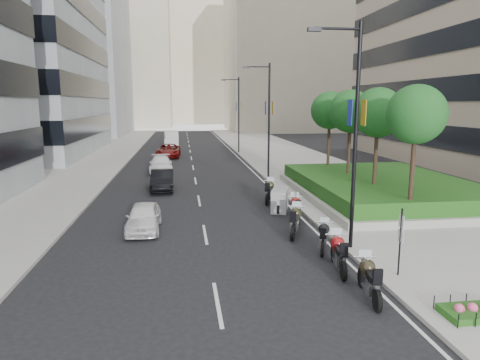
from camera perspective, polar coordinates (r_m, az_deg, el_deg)
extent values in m
plane|color=black|center=(16.34, 1.45, -11.20)|extent=(160.00, 160.00, 0.00)
cube|color=#9E9B93|center=(46.82, 6.53, 2.90)|extent=(10.00, 100.00, 0.15)
cube|color=#9E9B93|center=(46.40, -19.53, 2.32)|extent=(8.00, 100.00, 0.15)
cube|color=silver|center=(45.83, 0.08, 2.72)|extent=(0.12, 100.00, 0.01)
cube|color=silver|center=(45.42, -6.44, 2.59)|extent=(0.12, 100.00, 0.01)
cube|color=gray|center=(88.18, -22.64, 15.32)|extent=(22.00, 26.00, 30.00)
cube|color=#B7AD93|center=(98.85, 7.00, 17.11)|extent=(28.00, 24.00, 36.00)
cube|color=#B7AD93|center=(116.59, -15.89, 15.25)|extent=(26.00, 24.00, 34.00)
cube|color=#B7AD93|center=(135.72, -6.00, 15.65)|extent=(30.00, 24.00, 38.00)
cube|color=#9C9B91|center=(28.50, 18.37, -1.69)|extent=(10.00, 14.00, 0.40)
cube|color=#1E3D11|center=(28.39, 18.44, -0.50)|extent=(9.40, 13.40, 0.80)
cube|color=#1E3D11|center=(14.06, 29.22, -15.14)|extent=(2.00, 1.00, 0.20)
cylinder|color=#332319|center=(22.21, 21.94, 0.62)|extent=(0.22, 0.22, 4.00)
sphere|color=#184D20|center=(21.95, 22.44, 8.10)|extent=(2.80, 2.80, 2.80)
cylinder|color=#332319|center=(25.72, 17.58, 2.09)|extent=(0.22, 0.22, 4.00)
sphere|color=#184D20|center=(25.49, 17.93, 8.56)|extent=(2.80, 2.80, 2.80)
cylinder|color=#332319|center=(29.35, 14.27, 3.21)|extent=(0.22, 0.22, 4.00)
sphere|color=#184D20|center=(29.16, 14.53, 8.87)|extent=(2.80, 2.80, 2.80)
cylinder|color=#332319|center=(33.07, 11.70, 4.06)|extent=(0.22, 0.22, 4.00)
sphere|color=#184D20|center=(32.90, 11.89, 9.09)|extent=(2.80, 2.80, 2.80)
cylinder|color=black|center=(17.44, 15.13, 5.04)|extent=(0.16, 0.16, 9.00)
cylinder|color=black|center=(17.27, 12.89, 19.08)|extent=(1.80, 0.10, 0.10)
cube|color=black|center=(16.98, 9.87, 19.16)|extent=(0.50, 0.22, 0.14)
cube|color=gold|center=(17.50, 16.15, 8.62)|extent=(0.02, 0.45, 1.00)
cube|color=navy|center=(17.28, 14.43, 8.68)|extent=(0.02, 0.45, 1.00)
cylinder|color=black|center=(33.73, 3.88, 7.69)|extent=(0.16, 0.16, 9.00)
cylinder|color=black|center=(33.65, 2.41, 14.85)|extent=(1.80, 0.10, 0.10)
cube|color=black|center=(33.50, 0.84, 14.80)|extent=(0.50, 0.22, 0.14)
cube|color=gold|center=(33.76, 4.37, 9.55)|extent=(0.02, 0.45, 1.00)
cube|color=navy|center=(33.65, 3.43, 9.56)|extent=(0.02, 0.45, 1.00)
cylinder|color=black|center=(51.49, -0.16, 8.57)|extent=(0.16, 0.16, 9.00)
cylinder|color=black|center=(51.43, -1.19, 13.24)|extent=(1.80, 0.10, 0.10)
cube|color=black|center=(51.33, -2.21, 13.19)|extent=(0.50, 0.22, 0.14)
cube|color=gold|center=(51.50, 0.15, 9.79)|extent=(0.02, 0.45, 1.00)
cube|color=navy|center=(51.43, -0.48, 9.79)|extent=(0.02, 0.45, 1.00)
cylinder|color=black|center=(15.63, 20.55, -8.02)|extent=(0.06, 0.06, 2.50)
cube|color=silver|center=(15.40, 20.73, -5.19)|extent=(0.02, 0.32, 0.42)
cube|color=silver|center=(15.54, 20.62, -6.97)|extent=(0.02, 0.32, 0.42)
cylinder|color=black|center=(13.45, 17.84, -15.09)|extent=(0.22, 0.66, 0.65)
cylinder|color=black|center=(14.93, 15.93, -12.40)|extent=(0.22, 0.66, 0.65)
cube|color=silver|center=(14.07, 16.93, -13.09)|extent=(0.44, 0.93, 0.44)
sphere|color=#2E2719|center=(14.23, 16.62, -11.08)|extent=(0.50, 0.50, 0.50)
cube|color=black|center=(13.66, 17.37, -12.31)|extent=(0.41, 0.82, 0.17)
cylinder|color=silver|center=(14.40, 16.36, -9.82)|extent=(0.78, 0.17, 0.05)
cylinder|color=black|center=(15.27, 13.64, -11.72)|extent=(0.24, 0.68, 0.67)
cylinder|color=black|center=(16.86, 12.41, -9.54)|extent=(0.24, 0.68, 0.67)
cube|color=silver|center=(15.95, 13.06, -10.03)|extent=(0.47, 0.96, 0.45)
sphere|color=maroon|center=(16.14, 12.86, -8.22)|extent=(0.52, 0.52, 0.52)
cube|color=black|center=(15.53, 13.35, -9.23)|extent=(0.43, 0.85, 0.17)
cylinder|color=silver|center=(16.35, 12.70, -7.11)|extent=(0.80, 0.18, 0.05)
cylinder|color=black|center=(17.34, 10.93, -9.06)|extent=(0.32, 0.60, 0.60)
cylinder|color=black|center=(18.80, 11.14, -7.53)|extent=(0.32, 0.60, 0.60)
cube|color=silver|center=(17.97, 11.05, -7.82)|extent=(0.56, 0.87, 0.40)
sphere|color=black|center=(18.17, 11.14, -6.42)|extent=(0.46, 0.46, 0.46)
cube|color=black|center=(17.60, 11.05, -7.15)|extent=(0.51, 0.77, 0.15)
cylinder|color=silver|center=(18.36, 11.19, -5.56)|extent=(0.68, 0.30, 0.05)
cylinder|color=black|center=(19.05, 7.01, -7.04)|extent=(0.37, 0.68, 0.68)
cylinder|color=black|center=(20.73, 7.57, -5.63)|extent=(0.37, 0.68, 0.68)
cube|color=silver|center=(19.78, 7.30, -5.83)|extent=(0.64, 0.99, 0.46)
sphere|color=#292917|center=(20.02, 7.44, -4.41)|extent=(0.53, 0.53, 0.53)
cube|color=black|center=(19.37, 7.21, -5.10)|extent=(0.58, 0.88, 0.18)
cylinder|color=silver|center=(20.25, 7.54, -3.54)|extent=(0.78, 0.34, 0.05)
cylinder|color=black|center=(21.38, 7.76, -5.18)|extent=(0.21, 0.67, 0.66)
cylinder|color=black|center=(23.00, 7.20, -4.06)|extent=(0.21, 0.67, 0.66)
cube|color=silver|center=(22.09, 7.50, -4.18)|extent=(0.44, 0.94, 0.44)
sphere|color=maroon|center=(22.34, 7.40, -2.96)|extent=(0.51, 0.51, 0.51)
cube|color=black|center=(21.71, 7.62, -3.52)|extent=(0.40, 0.83, 0.17)
cylinder|color=silver|center=(22.56, 7.33, -2.22)|extent=(0.78, 0.16, 0.05)
cylinder|color=black|center=(23.41, 5.18, -3.83)|extent=(0.30, 0.61, 0.61)
cylinder|color=black|center=(24.93, 5.48, -2.97)|extent=(0.30, 0.61, 0.61)
cube|color=gray|center=(24.09, 5.35, -2.62)|extent=(1.41, 2.21, 1.22)
cylinder|color=black|center=(25.39, 3.62, -2.61)|extent=(0.36, 0.69, 0.69)
cylinder|color=black|center=(27.11, 4.16, -1.79)|extent=(0.36, 0.69, 0.69)
cube|color=silver|center=(26.15, 3.88, -1.81)|extent=(0.63, 1.00, 0.47)
sphere|color=#34341D|center=(26.42, 4.01, -0.75)|extent=(0.53, 0.53, 0.53)
cube|color=black|center=(25.76, 3.79, -1.19)|extent=(0.57, 0.89, 0.18)
cylinder|color=silver|center=(26.67, 4.10, -0.12)|extent=(0.79, 0.33, 0.06)
imported|color=white|center=(20.81, -12.72, -4.85)|extent=(1.53, 3.81, 1.30)
imported|color=black|center=(30.19, -10.33, 0.01)|extent=(1.56, 4.33, 1.42)
imported|color=white|center=(38.19, -10.51, 2.09)|extent=(2.16, 4.85, 1.38)
imported|color=#600C0B|center=(48.45, -9.51, 3.87)|extent=(2.71, 5.46, 1.49)
cube|color=#B4B4B6|center=(62.60, -9.17, 5.52)|extent=(2.14, 4.91, 2.01)
cube|color=#B4B4B6|center=(60.82, -9.19, 4.94)|extent=(1.90, 1.27, 1.06)
cylinder|color=black|center=(60.96, -9.91, 4.75)|extent=(0.24, 0.67, 0.67)
cylinder|color=black|center=(60.92, -8.46, 4.78)|extent=(0.24, 0.67, 0.67)
cylinder|color=black|center=(64.20, -9.81, 5.02)|extent=(0.24, 0.67, 0.67)
cylinder|color=black|center=(64.17, -8.43, 5.05)|extent=(0.24, 0.67, 0.67)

